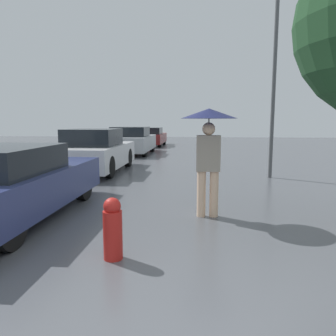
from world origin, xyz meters
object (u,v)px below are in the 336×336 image
pedestrian (209,135)px  parked_car_second (95,152)px  parked_car_nearest (2,184)px  parked_car_third (131,141)px  fire_hydrant (113,229)px  street_lamp (275,61)px  parked_car_farthest (149,137)px

pedestrian → parked_car_second: bearing=126.5°
pedestrian → parked_car_nearest: (-3.31, -0.41, -0.78)m
parked_car_third → fire_hydrant: parked_car_third is taller
street_lamp → fire_hydrant: street_lamp is taller
parked_car_second → fire_hydrant: 6.73m
parked_car_second → parked_car_nearest: bearing=-89.3°
pedestrian → street_lamp: bearing=65.1°
parked_car_third → street_lamp: street_lamp is taller
fire_hydrant → parked_car_second: bearing=109.5°
parked_car_farthest → street_lamp: 12.66m
parked_car_third → street_lamp: 8.44m
parked_car_nearest → parked_car_farthest: size_ratio=1.09×
street_lamp → parked_car_third: bearing=130.2°
parked_car_nearest → parked_car_third: parked_car_third is taller
parked_car_second → fire_hydrant: parked_car_second is taller
parked_car_nearest → parked_car_farthest: bearing=90.1°
pedestrian → fire_hydrant: size_ratio=2.46×
parked_car_second → fire_hydrant: (2.25, -6.34, -0.26)m
pedestrian → parked_car_farthest: pedestrian is taller
parked_car_second → parked_car_farthest: size_ratio=0.99×
parked_car_nearest → street_lamp: bearing=40.2°
street_lamp → fire_hydrant: bearing=-117.2°
parked_car_third → fire_hydrant: bearing=-79.2°
parked_car_third → parked_car_farthest: 5.12m
parked_car_farthest → fire_hydrant: 17.14m
parked_car_farthest → parked_car_nearest: bearing=-89.9°
parked_car_second → parked_car_third: size_ratio=0.98×
parked_car_nearest → parked_car_second: parked_car_second is taller
street_lamp → fire_hydrant: size_ratio=7.15×
fire_hydrant → pedestrian: bearing=58.1°
parked_car_second → parked_car_third: 5.54m
fire_hydrant → parked_car_third: bearing=100.8°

